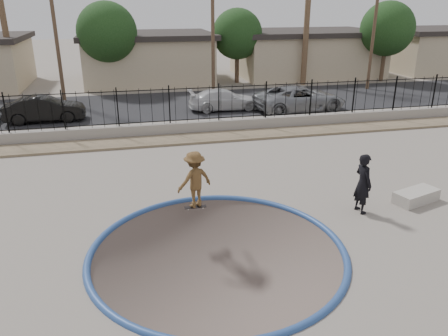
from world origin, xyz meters
name	(u,v)px	position (x,y,z in m)	size (l,w,h in m)	color
ground	(168,145)	(0.00, 12.00, -1.10)	(120.00, 120.00, 2.20)	gray
bowl_pit	(218,252)	(0.00, -1.00, 0.00)	(6.84, 6.84, 1.80)	#52453F
coping_ring	(218,252)	(0.00, -1.00, 0.00)	(7.04, 7.04, 0.20)	navy
rock_strip	(173,140)	(0.00, 9.20, 0.06)	(42.00, 1.60, 0.11)	#867058
retaining_wall	(170,129)	(0.00, 10.30, 0.30)	(42.00, 0.45, 0.60)	gray
fence	(169,105)	(0.00, 10.30, 1.50)	(40.00, 0.04, 1.80)	black
street	(159,105)	(0.00, 17.00, 0.02)	(90.00, 8.00, 0.04)	black
house_center	(148,57)	(0.00, 26.50, 1.97)	(10.60, 8.60, 3.90)	tan
house_east	(306,52)	(14.00, 26.50, 1.97)	(12.60, 8.60, 3.90)	tan
house_east_far	(442,49)	(28.00, 26.50, 1.97)	(11.60, 8.60, 3.90)	tan
utility_pole_left	(55,29)	(-6.00, 19.00, 4.70)	(1.70, 0.24, 9.00)	#473323
utility_pole_mid	(213,23)	(4.00, 19.00, 4.96)	(1.70, 0.24, 9.50)	#473323
utility_pole_right	(375,25)	(16.00, 19.00, 4.70)	(1.70, 0.24, 9.00)	#473323
street_tree_left	(107,32)	(-3.00, 23.00, 4.19)	(4.32, 4.32, 6.36)	#473323
street_tree_mid	(237,34)	(7.00, 24.00, 3.84)	(3.96, 3.96, 5.83)	#473323
street_tree_right	(387,29)	(19.00, 22.00, 4.19)	(4.32, 4.32, 6.36)	#473323
skater	(195,182)	(-0.16, 1.72, 0.93)	(1.20, 0.69, 1.86)	brown
skateboard	(195,207)	(-0.16, 1.72, 0.05)	(0.72, 0.19, 0.06)	black
videographer	(363,183)	(4.98, 0.33, 0.98)	(0.71, 0.47, 1.95)	black
concrete_ledge	(416,196)	(7.18, 0.57, 0.20)	(1.60, 0.70, 0.40)	#A69F94
car_b	(45,109)	(-6.50, 14.29, 0.74)	(1.49, 4.28, 1.41)	black
car_c	(224,100)	(3.81, 14.79, 0.66)	(1.76, 4.33, 1.26)	silver
car_d	(300,99)	(8.20, 13.40, 0.81)	(2.57, 5.57, 1.55)	gray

